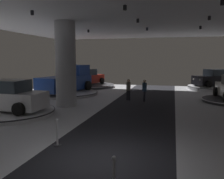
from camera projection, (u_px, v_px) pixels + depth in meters
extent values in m
cube|color=silver|center=(103.00, 161.00, 7.54)|extent=(24.00, 44.00, 0.05)
cube|color=#232328|center=(103.00, 160.00, 7.54)|extent=(4.40, 44.00, 0.01)
cylinder|color=black|center=(32.00, 13.00, 11.92)|extent=(0.16, 0.16, 0.22)
cylinder|color=black|center=(67.00, 23.00, 15.48)|extent=(0.16, 0.16, 0.22)
cylinder|color=black|center=(88.00, 31.00, 19.72)|extent=(0.16, 0.16, 0.22)
cylinder|color=black|center=(125.00, 8.00, 10.73)|extent=(0.16, 0.16, 0.22)
cylinder|color=black|center=(138.00, 21.00, 14.39)|extent=(0.16, 0.16, 0.22)
cylinder|color=black|center=(147.00, 29.00, 18.38)|extent=(0.16, 0.16, 0.22)
cylinder|color=black|center=(222.00, 2.00, 9.73)|extent=(0.16, 0.16, 0.22)
cylinder|color=black|center=(209.00, 18.00, 13.45)|extent=(0.16, 0.16, 0.22)
cylinder|color=black|center=(200.00, 28.00, 17.53)|extent=(0.16, 0.16, 0.22)
cylinder|color=#ADADB2|center=(66.00, 64.00, 15.97)|extent=(1.34, 1.34, 5.50)
cylinder|color=black|center=(215.00, 92.00, 19.10)|extent=(0.27, 0.69, 0.68)
sphere|color=white|center=(220.00, 86.00, 19.58)|extent=(0.18, 0.18, 0.18)
cylinder|color=silver|center=(8.00, 113.00, 13.65)|extent=(5.02, 5.02, 0.24)
cylinder|color=black|center=(8.00, 111.00, 13.64)|extent=(5.13, 5.13, 0.05)
cube|color=silver|center=(7.00, 100.00, 13.56)|extent=(4.24, 1.90, 0.90)
cube|color=#2D3842|center=(9.00, 86.00, 13.43)|extent=(1.94, 1.61, 0.70)
cylinder|color=black|center=(18.00, 109.00, 12.26)|extent=(0.69, 0.24, 0.68)
cylinder|color=black|center=(40.00, 103.00, 14.17)|extent=(0.69, 0.24, 0.68)
cylinder|color=silver|center=(214.00, 88.00, 24.93)|extent=(5.14, 5.14, 0.35)
cylinder|color=black|center=(214.00, 86.00, 24.91)|extent=(5.24, 5.24, 0.05)
cube|color=black|center=(214.00, 80.00, 24.83)|extent=(4.52, 3.74, 0.90)
cube|color=#2D3842|center=(216.00, 73.00, 24.78)|extent=(2.44, 2.33, 0.70)
cylinder|color=black|center=(209.00, 84.00, 23.49)|extent=(0.69, 0.54, 0.68)
cylinder|color=black|center=(196.00, 82.00, 25.38)|extent=(0.69, 0.54, 0.68)
cylinder|color=black|center=(219.00, 81.00, 26.24)|extent=(0.69, 0.54, 0.68)
sphere|color=white|center=(200.00, 80.00, 23.73)|extent=(0.18, 0.18, 0.18)
sphere|color=white|center=(194.00, 79.00, 24.67)|extent=(0.18, 0.18, 0.18)
cylinder|color=#B7B7BC|center=(65.00, 93.00, 21.41)|extent=(5.57, 5.57, 0.24)
cylinder|color=black|center=(65.00, 92.00, 21.40)|extent=(5.68, 5.68, 0.05)
cube|color=navy|center=(65.00, 83.00, 21.30)|extent=(3.26, 5.64, 1.20)
cube|color=navy|center=(76.00, 70.00, 22.67)|extent=(2.24, 2.09, 1.00)
cube|color=#28333D|center=(73.00, 71.00, 22.22)|extent=(1.72, 0.48, 0.75)
cylinder|color=black|center=(67.00, 84.00, 23.52)|extent=(0.46, 0.88, 0.84)
cylinder|color=black|center=(88.00, 86.00, 22.44)|extent=(0.46, 0.88, 0.84)
cylinder|color=black|center=(40.00, 89.00, 20.25)|extent=(0.46, 0.88, 0.84)
cylinder|color=black|center=(62.00, 90.00, 19.17)|extent=(0.46, 0.88, 0.84)
cylinder|color=#333338|center=(87.00, 86.00, 27.24)|extent=(5.89, 5.89, 0.27)
cylinder|color=white|center=(87.00, 85.00, 27.22)|extent=(6.01, 6.01, 0.05)
cube|color=maroon|center=(87.00, 79.00, 27.14)|extent=(2.93, 4.54, 0.90)
cube|color=#2D3842|center=(86.00, 72.00, 26.92)|extent=(2.04, 2.27, 0.70)
cylinder|color=black|center=(88.00, 80.00, 28.90)|extent=(0.41, 0.71, 0.68)
cylinder|color=black|center=(102.00, 81.00, 27.89)|extent=(0.41, 0.71, 0.68)
cylinder|color=black|center=(72.00, 82.00, 26.47)|extent=(0.41, 0.71, 0.68)
cylinder|color=black|center=(87.00, 83.00, 25.45)|extent=(0.41, 0.71, 0.68)
sphere|color=white|center=(94.00, 77.00, 29.14)|extent=(0.18, 0.18, 0.18)
sphere|color=white|center=(101.00, 77.00, 28.63)|extent=(0.18, 0.18, 0.18)
cylinder|color=black|center=(144.00, 96.00, 17.76)|extent=(0.14, 0.14, 0.80)
cylinder|color=black|center=(144.00, 96.00, 17.93)|extent=(0.14, 0.14, 0.80)
cylinder|color=#233851|center=(144.00, 87.00, 17.76)|extent=(0.32, 0.32, 0.62)
sphere|color=tan|center=(145.00, 81.00, 17.71)|extent=(0.22, 0.22, 0.22)
cylinder|color=black|center=(129.00, 95.00, 18.29)|extent=(0.14, 0.14, 0.80)
cylinder|color=black|center=(127.00, 95.00, 18.38)|extent=(0.14, 0.14, 0.80)
cylinder|color=#6B665B|center=(128.00, 86.00, 18.25)|extent=(0.32, 0.32, 0.62)
sphere|color=#99755B|center=(129.00, 81.00, 18.20)|extent=(0.22, 0.22, 0.22)
cylinder|color=#B2B2B7|center=(114.00, 179.00, 5.36)|extent=(0.07, 0.07, 0.96)
sphere|color=#B2B2B7|center=(114.00, 158.00, 5.30)|extent=(0.10, 0.10, 0.10)
cylinder|color=#333338|center=(57.00, 145.00, 8.76)|extent=(0.28, 0.28, 0.04)
cylinder|color=#B2B2B7|center=(57.00, 133.00, 8.70)|extent=(0.07, 0.07, 0.96)
sphere|color=#B2B2B7|center=(57.00, 120.00, 8.64)|extent=(0.10, 0.10, 0.10)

